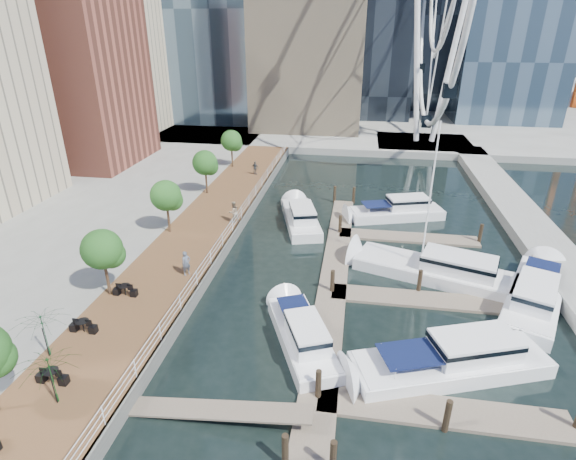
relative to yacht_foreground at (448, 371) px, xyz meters
The scene contains 17 objects.
ground 9.88m from the yacht_foreground, behind, with size 520.00×520.00×0.00m, color black.
boardwalk 23.40m from the yacht_foreground, 143.57° to the left, with size 6.00×60.00×1.00m, color brown.
seawall 21.06m from the yacht_foreground, 138.71° to the left, with size 0.25×60.00×1.00m, color #595954.
land_far 101.37m from the yacht_foreground, 95.56° to the left, with size 200.00×114.00×1.00m, color gray.
breakwater 21.47m from the yacht_foreground, 61.68° to the left, with size 4.00×60.00×1.00m, color gray.
pier 51.07m from the yacht_foreground, 85.30° to the left, with size 14.00×12.00×1.00m, color gray.
railing 21.18m from the yacht_foreground, 138.89° to the left, with size 0.10×60.00×1.05m, color white, non-canonical shape.
floating_docks 9.08m from the yacht_foreground, 101.80° to the left, with size 16.00×34.00×2.60m.
midrise_condos 52.19m from the yacht_foreground, 149.35° to the left, with size 19.00×67.00×28.00m.
street_trees 25.20m from the yacht_foreground, 148.72° to the left, with size 2.60×42.60×4.60m.
cafe_tables 20.50m from the yacht_foreground, behind, with size 2.50×13.70×0.74m.
yacht_foreground is the anchor object (origin of this frame).
pedestrian_near 18.26m from the yacht_foreground, 160.32° to the left, with size 0.66×0.43×1.80m, color #4D5667.
pedestrian_mid 22.78m from the yacht_foreground, 135.99° to the left, with size 0.96×0.75×1.97m, color gray.
pedestrian_far 34.94m from the yacht_foreground, 120.35° to the left, with size 0.94×0.39×1.60m, color #32373E.
moored_yachts 9.85m from the yacht_foreground, 91.52° to the left, with size 23.80×37.21×11.50m.
cafe_seating 21.49m from the yacht_foreground, 159.45° to the right, with size 5.80×12.62×2.69m.
Camera 1 is at (4.22, -19.08, 17.09)m, focal length 28.00 mm.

